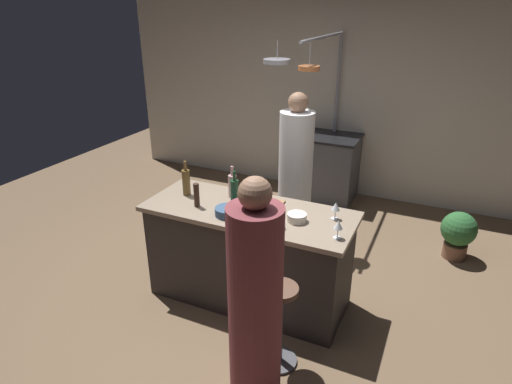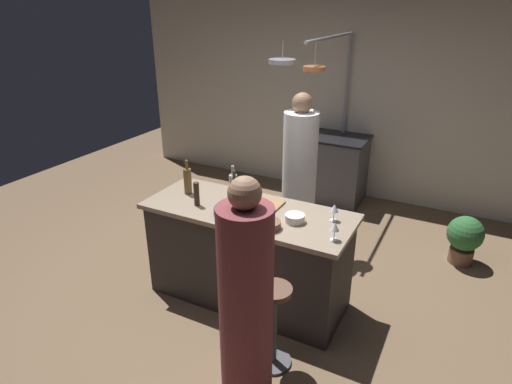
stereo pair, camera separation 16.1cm
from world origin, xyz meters
TOP-DOWN VIEW (x-y plane):
  - ground_plane at (0.00, 0.00)m, footprint 9.00×9.00m
  - back_wall at (0.00, 2.85)m, footprint 6.40×0.16m
  - kitchen_island at (0.00, 0.00)m, footprint 1.80×0.72m
  - stove_range at (0.00, 2.45)m, footprint 0.80×0.64m
  - chef at (0.02, 1.09)m, footprint 0.36×0.36m
  - bar_stool_right at (0.54, -0.62)m, footprint 0.28×0.28m
  - guest_right at (0.51, -0.97)m, footprint 0.34×0.34m
  - overhead_pot_rack at (-0.08, 1.90)m, footprint 0.60×1.56m
  - potted_plant at (1.69, 1.54)m, footprint 0.36×0.36m
  - cutting_board at (0.07, 0.15)m, footprint 0.32×0.22m
  - pepper_mill at (-0.42, -0.13)m, footprint 0.05×0.05m
  - wine_bottle_amber at (-0.64, 0.04)m, footprint 0.07×0.07m
  - wine_bottle_green at (-0.15, 0.03)m, footprint 0.07×0.07m
  - wine_bottle_rose at (-0.24, 0.18)m, footprint 0.07×0.07m
  - wine_glass_near_left_guest at (0.09, -0.06)m, footprint 0.07×0.07m
  - wine_glass_near_right_guest at (0.71, 0.13)m, footprint 0.07×0.07m
  - wine_glass_by_chef at (0.81, -0.16)m, footprint 0.07×0.07m
  - mixing_bowl_blue at (-0.11, -0.17)m, footprint 0.20×0.20m
  - mixing_bowl_wooden at (0.30, -0.22)m, footprint 0.19×0.19m
  - mixing_bowl_ceramic at (0.44, -0.03)m, footprint 0.16×0.16m

SIDE VIEW (x-z plane):
  - ground_plane at x=0.00m, z-range 0.00..0.00m
  - potted_plant at x=1.69m, z-range 0.04..0.56m
  - bar_stool_right at x=0.54m, z-range 0.04..0.72m
  - stove_range at x=0.00m, z-range 0.00..0.89m
  - kitchen_island at x=0.00m, z-range 0.00..0.90m
  - guest_right at x=0.51m, z-range -0.06..1.57m
  - chef at x=0.02m, z-range -0.06..1.63m
  - cutting_board at x=0.07m, z-range 0.90..0.92m
  - mixing_bowl_wooden at x=0.30m, z-range 0.90..0.96m
  - mixing_bowl_ceramic at x=0.44m, z-range 0.90..0.96m
  - mixing_bowl_blue at x=-0.11m, z-range 0.90..0.97m
  - pepper_mill at x=-0.42m, z-range 0.90..1.11m
  - wine_glass_near_left_guest at x=0.09m, z-range 0.93..1.08m
  - wine_glass_near_right_guest at x=0.71m, z-range 0.93..1.08m
  - wine_glass_by_chef at x=0.81m, z-range 0.93..1.08m
  - wine_bottle_rose at x=-0.24m, z-range 0.86..1.15m
  - wine_bottle_green at x=-0.15m, z-range 0.86..1.17m
  - wine_bottle_amber at x=-0.64m, z-range 0.86..1.19m
  - back_wall at x=0.00m, z-range 0.00..2.60m
  - overhead_pot_rack at x=-0.08m, z-range 0.58..2.75m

